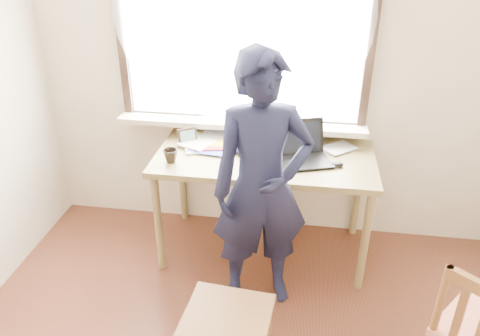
# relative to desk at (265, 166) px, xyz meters

# --- Properties ---
(room_shell) EXTENTS (3.52, 4.02, 2.61)m
(room_shell) POSITION_rel_desk_xyz_m (-0.04, -1.43, 0.90)
(room_shell) COLOR beige
(room_shell) RESTS_ON ground
(desk) EXTENTS (1.52, 0.76, 0.82)m
(desk) POSITION_rel_desk_xyz_m (0.00, 0.00, 0.00)
(desk) COLOR olive
(desk) RESTS_ON ground
(laptop) EXTENTS (0.45, 0.41, 0.26)m
(laptop) POSITION_rel_desk_xyz_m (0.24, -0.03, 0.14)
(laptop) COLOR black
(laptop) RESTS_ON desk
(mug_white) EXTENTS (0.17, 0.17, 0.09)m
(mug_white) POSITION_rel_desk_xyz_m (-0.04, 0.14, 0.13)
(mug_white) COLOR white
(mug_white) RESTS_ON desk
(mug_dark) EXTENTS (0.14, 0.14, 0.09)m
(mug_dark) POSITION_rel_desk_xyz_m (-0.62, -0.20, 0.13)
(mug_dark) COLOR black
(mug_dark) RESTS_ON desk
(mouse) EXTENTS (0.08, 0.06, 0.03)m
(mouse) POSITION_rel_desk_xyz_m (0.49, -0.10, 0.10)
(mouse) COLOR black
(mouse) RESTS_ON desk
(desk_clutter) EXTENTS (0.78, 0.59, 0.05)m
(desk_clutter) POSITION_rel_desk_xyz_m (-0.28, 0.14, 0.11)
(desk_clutter) COLOR white
(desk_clutter) RESTS_ON desk
(book_a) EXTENTS (0.21, 0.27, 0.02)m
(book_a) POSITION_rel_desk_xyz_m (-0.46, 0.22, 0.10)
(book_a) COLOR white
(book_a) RESTS_ON desk
(book_b) EXTENTS (0.28, 0.27, 0.02)m
(book_b) POSITION_rel_desk_xyz_m (0.46, 0.23, 0.09)
(book_b) COLOR white
(book_b) RESTS_ON desk
(picture_frame) EXTENTS (0.13, 0.09, 0.11)m
(picture_frame) POSITION_rel_desk_xyz_m (-0.58, 0.10, 0.14)
(picture_frame) COLOR black
(picture_frame) RESTS_ON desk
(work_chair) EXTENTS (0.48, 0.46, 0.46)m
(work_chair) POSITION_rel_desk_xyz_m (-0.07, -1.17, -0.35)
(work_chair) COLOR brown
(work_chair) RESTS_ON ground
(person) EXTENTS (0.71, 0.57, 1.69)m
(person) POSITION_rel_desk_xyz_m (0.03, -0.49, 0.11)
(person) COLOR black
(person) RESTS_ON ground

